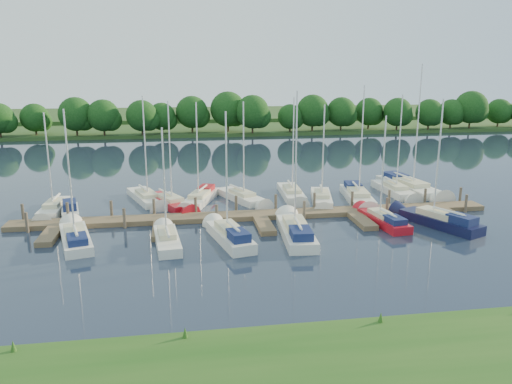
{
  "coord_description": "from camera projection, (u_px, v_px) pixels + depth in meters",
  "views": [
    {
      "loc": [
        -6.38,
        -31.66,
        12.01
      ],
      "look_at": [
        -0.21,
        8.0,
        2.2
      ],
      "focal_mm": 35.0,
      "sensor_mm": 36.0,
      "label": 1
    }
  ],
  "objects": [
    {
      "name": "sailboat_s_1",
      "position": [
        167.0,
        240.0,
        35.41
      ],
      "size": [
        2.12,
        6.68,
        8.63
      ],
      "rotation": [
        0.0,
        0.0,
        0.1
      ],
      "color": "silver",
      "rests_on": "ground"
    },
    {
      "name": "dock",
      "position": [
        260.0,
        217.0,
        41.16
      ],
      "size": [
        40.0,
        6.0,
        0.4
      ],
      "color": "brown",
      "rests_on": "ground"
    },
    {
      "name": "sailboat_n_10",
      "position": [
        410.0,
        188.0,
        50.94
      ],
      "size": [
        3.62,
        10.52,
        13.11
      ],
      "rotation": [
        0.0,
        0.0,
        3.28
      ],
      "color": "silver",
      "rests_on": "ground"
    },
    {
      "name": "sailboat_n_8",
      "position": [
        358.0,
        197.0,
        47.12
      ],
      "size": [
        3.14,
        8.87,
        11.13
      ],
      "rotation": [
        0.0,
        0.0,
        3.0
      ],
      "color": "silver",
      "rests_on": "ground"
    },
    {
      "name": "sailboat_n_7",
      "position": [
        322.0,
        199.0,
        46.63
      ],
      "size": [
        3.12,
        7.45,
        9.41
      ],
      "rotation": [
        0.0,
        0.0,
        2.91
      ],
      "color": "silver",
      "rests_on": "ground"
    },
    {
      "name": "sailboat_s_3",
      "position": [
        296.0,
        232.0,
        36.93
      ],
      "size": [
        2.58,
        8.67,
        11.08
      ],
      "rotation": [
        0.0,
        0.0,
        -0.07
      ],
      "color": "silver",
      "rests_on": "ground"
    },
    {
      "name": "far_shore",
      "position": [
        209.0,
        127.0,
        106.11
      ],
      "size": [
        180.0,
        30.0,
        0.6
      ],
      "primitive_type": "cube",
      "color": "#234219",
      "rests_on": "ground"
    },
    {
      "name": "distant_hill",
      "position": [
        203.0,
        115.0,
        130.02
      ],
      "size": [
        220.0,
        40.0,
        1.4
      ],
      "primitive_type": "cube",
      "color": "#385726",
      "rests_on": "ground"
    },
    {
      "name": "sailboat_n_9",
      "position": [
        395.0,
        191.0,
        49.68
      ],
      "size": [
        2.08,
        7.96,
        10.16
      ],
      "rotation": [
        0.0,
        0.0,
        3.17
      ],
      "color": "silver",
      "rests_on": "ground"
    },
    {
      "name": "sailboat_s_2",
      "position": [
        229.0,
        237.0,
        35.92
      ],
      "size": [
        3.12,
        7.5,
        9.74
      ],
      "rotation": [
        0.0,
        0.0,
        0.22
      ],
      "color": "silver",
      "rests_on": "ground"
    },
    {
      "name": "sailboat_s_0",
      "position": [
        75.0,
        238.0,
        35.73
      ],
      "size": [
        3.46,
        7.76,
        9.82
      ],
      "rotation": [
        0.0,
        0.0,
        0.26
      ],
      "color": "silver",
      "rests_on": "ground"
    },
    {
      "name": "sailboat_n_5",
      "position": [
        243.0,
        198.0,
        47.09
      ],
      "size": [
        4.27,
        7.46,
        9.62
      ],
      "rotation": [
        0.0,
        0.0,
        3.55
      ],
      "color": "silver",
      "rests_on": "ground"
    },
    {
      "name": "sailboat_n_0",
      "position": [
        54.0,
        210.0,
        43.21
      ],
      "size": [
        1.85,
        7.01,
        9.01
      ],
      "rotation": [
        0.0,
        0.0,
        3.11
      ],
      "color": "silver",
      "rests_on": "ground"
    },
    {
      "name": "sailboat_n_6",
      "position": [
        292.0,
        194.0,
        48.5
      ],
      "size": [
        2.21,
        7.88,
        9.93
      ],
      "rotation": [
        0.0,
        0.0,
        3.09
      ],
      "color": "silver",
      "rests_on": "ground"
    },
    {
      "name": "motorboat",
      "position": [
        70.0,
        212.0,
        42.29
      ],
      "size": [
        2.19,
        4.8,
        1.55
      ],
      "rotation": [
        0.0,
        0.0,
        3.36
      ],
      "color": "silver",
      "rests_on": "ground"
    },
    {
      "name": "sailboat_n_4",
      "position": [
        200.0,
        199.0,
        46.6
      ],
      "size": [
        3.88,
        7.53,
        9.63
      ],
      "rotation": [
        0.0,
        0.0,
        2.79
      ],
      "color": "silver",
      "rests_on": "ground"
    },
    {
      "name": "sailboat_n_2",
      "position": [
        147.0,
        199.0,
        46.86
      ],
      "size": [
        4.06,
        8.04,
        10.14
      ],
      "rotation": [
        0.0,
        0.0,
        3.48
      ],
      "color": "silver",
      "rests_on": "ground"
    },
    {
      "name": "sailboat_s_5",
      "position": [
        438.0,
        222.0,
        39.52
      ],
      "size": [
        4.53,
        7.84,
        10.39
      ],
      "rotation": [
        0.0,
        0.0,
        0.42
      ],
      "color": "#0F1234",
      "rests_on": "ground"
    },
    {
      "name": "treeline",
      "position": [
        217.0,
        114.0,
        93.11
      ],
      "size": [
        147.82,
        9.57,
        8.3
      ],
      "color": "#38281C",
      "rests_on": "ground"
    },
    {
      "name": "mooring_pilings",
      "position": [
        258.0,
        209.0,
        42.15
      ],
      "size": [
        38.24,
        2.84,
        2.0
      ],
      "color": "#473D33",
      "rests_on": "ground"
    },
    {
      "name": "sailboat_s_4",
      "position": [
        382.0,
        220.0,
        40.09
      ],
      "size": [
        2.34,
        7.04,
        8.95
      ],
      "rotation": [
        0.0,
        0.0,
        0.12
      ],
      "color": "#B2101C",
      "rests_on": "ground"
    },
    {
      "name": "ground",
      "position": [
        277.0,
        250.0,
        34.19
      ],
      "size": [
        260.0,
        260.0,
        0.0
      ],
      "primitive_type": "plane",
      "color": "#1A2235",
      "rests_on": "ground"
    },
    {
      "name": "sailboat_n_3",
      "position": [
        171.0,
        204.0,
        45.18
      ],
      "size": [
        4.58,
        7.53,
        9.82
      ],
      "rotation": [
        0.0,
        0.0,
        3.59
      ],
      "color": "#B2101C",
      "rests_on": "ground"
    }
  ]
}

